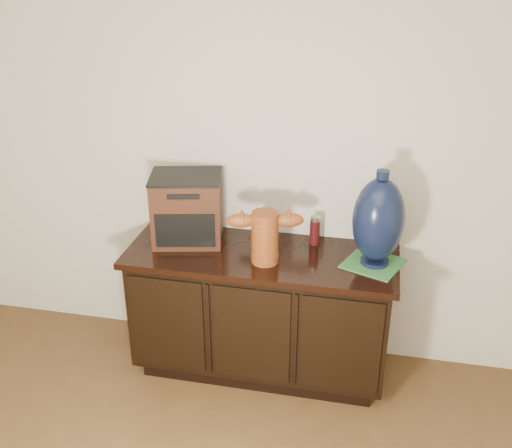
% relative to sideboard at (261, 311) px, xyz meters
% --- Properties ---
extents(sideboard, '(1.46, 0.56, 0.75)m').
position_rel_sideboard_xyz_m(sideboard, '(0.00, 0.00, 0.00)').
color(sideboard, black).
rests_on(sideboard, ground).
extents(terracotta_vessel, '(0.40, 0.17, 0.28)m').
position_rel_sideboard_xyz_m(terracotta_vessel, '(0.04, -0.09, 0.53)').
color(terracotta_vessel, brown).
rests_on(terracotta_vessel, sideboard).
extents(tv_radio, '(0.44, 0.38, 0.38)m').
position_rel_sideboard_xyz_m(tv_radio, '(-0.43, 0.08, 0.56)').
color(tv_radio, '#391A0E').
rests_on(tv_radio, sideboard).
extents(green_mat, '(0.35, 0.35, 0.01)m').
position_rel_sideboard_xyz_m(green_mat, '(0.59, 0.00, 0.37)').
color(green_mat, '#2F6934').
rests_on(green_mat, sideboard).
extents(lamp_base, '(0.34, 0.34, 0.51)m').
position_rel_sideboard_xyz_m(lamp_base, '(0.60, 0.00, 0.62)').
color(lamp_base, black).
rests_on(lamp_base, green_mat).
extents(spray_can, '(0.06, 0.06, 0.16)m').
position_rel_sideboard_xyz_m(spray_can, '(0.27, 0.17, 0.45)').
color(spray_can, '#510D0E').
rests_on(spray_can, sideboard).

